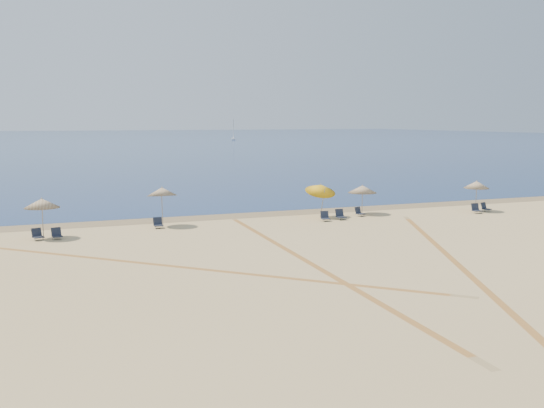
{
  "coord_description": "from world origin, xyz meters",
  "views": [
    {
      "loc": [
        -14.83,
        -18.99,
        6.96
      ],
      "look_at": [
        0.0,
        20.0,
        1.3
      ],
      "focal_mm": 40.78,
      "sensor_mm": 36.0,
      "label": 1
    }
  ],
  "objects_px": {
    "umbrella_1": "(42,203)",
    "chair_4": "(325,217)",
    "umbrella_2": "(162,192)",
    "chair_8": "(485,207)",
    "umbrella_4": "(362,189)",
    "umbrella_5": "(477,185)",
    "umbrella_3": "(321,188)",
    "chair_5": "(340,215)",
    "chair_3": "(158,223)",
    "chair_6": "(359,212)",
    "sailboat_0": "(233,133)",
    "chair_7": "(476,209)",
    "chair_2": "(57,234)",
    "chair_1": "(37,235)"
  },
  "relations": [
    {
      "from": "umbrella_3",
      "to": "chair_5",
      "type": "xyz_separation_m",
      "value": [
        0.9,
        -1.37,
        -1.8
      ]
    },
    {
      "from": "chair_6",
      "to": "umbrella_2",
      "type": "bearing_deg",
      "value": 156.4
    },
    {
      "from": "umbrella_5",
      "to": "chair_2",
      "type": "xyz_separation_m",
      "value": [
        -30.6,
        -0.39,
        -1.77
      ]
    },
    {
      "from": "chair_6",
      "to": "chair_7",
      "type": "distance_m",
      "value": 9.17
    },
    {
      "from": "chair_4",
      "to": "chair_3",
      "type": "bearing_deg",
      "value": -177.31
    },
    {
      "from": "chair_2",
      "to": "sailboat_0",
      "type": "distance_m",
      "value": 187.34
    },
    {
      "from": "chair_2",
      "to": "umbrella_1",
      "type": "bearing_deg",
      "value": 136.87
    },
    {
      "from": "umbrella_2",
      "to": "chair_4",
      "type": "relative_size",
      "value": 3.6
    },
    {
      "from": "umbrella_2",
      "to": "sailboat_0",
      "type": "relative_size",
      "value": 0.35
    },
    {
      "from": "umbrella_5",
      "to": "chair_2",
      "type": "distance_m",
      "value": 30.66
    },
    {
      "from": "umbrella_2",
      "to": "chair_4",
      "type": "height_order",
      "value": "umbrella_2"
    },
    {
      "from": "umbrella_2",
      "to": "chair_1",
      "type": "bearing_deg",
      "value": -164.76
    },
    {
      "from": "chair_3",
      "to": "chair_7",
      "type": "relative_size",
      "value": 0.91
    },
    {
      "from": "umbrella_3",
      "to": "chair_2",
      "type": "relative_size",
      "value": 3.71
    },
    {
      "from": "umbrella_3",
      "to": "chair_6",
      "type": "distance_m",
      "value": 3.48
    },
    {
      "from": "chair_6",
      "to": "sailboat_0",
      "type": "distance_m",
      "value": 179.66
    },
    {
      "from": "umbrella_2",
      "to": "umbrella_5",
      "type": "xyz_separation_m",
      "value": [
        23.88,
        -1.82,
        -0.24
      ]
    },
    {
      "from": "umbrella_2",
      "to": "chair_1",
      "type": "xyz_separation_m",
      "value": [
        -7.79,
        -2.12,
        -2.01
      ]
    },
    {
      "from": "umbrella_2",
      "to": "chair_8",
      "type": "bearing_deg",
      "value": -4.99
    },
    {
      "from": "umbrella_5",
      "to": "chair_5",
      "type": "bearing_deg",
      "value": 179.35
    },
    {
      "from": "chair_6",
      "to": "chair_8",
      "type": "bearing_deg",
      "value": -28.16
    },
    {
      "from": "chair_3",
      "to": "chair_6",
      "type": "relative_size",
      "value": 0.87
    },
    {
      "from": "umbrella_1",
      "to": "chair_4",
      "type": "xyz_separation_m",
      "value": [
        18.45,
        -0.17,
        -1.81
      ]
    },
    {
      "from": "umbrella_1",
      "to": "umbrella_4",
      "type": "bearing_deg",
      "value": 4.48
    },
    {
      "from": "umbrella_5",
      "to": "chair_6",
      "type": "distance_m",
      "value": 9.79
    },
    {
      "from": "chair_3",
      "to": "chair_8",
      "type": "bearing_deg",
      "value": -3.22
    },
    {
      "from": "chair_2",
      "to": "chair_8",
      "type": "height_order",
      "value": "chair_8"
    },
    {
      "from": "umbrella_2",
      "to": "umbrella_5",
      "type": "distance_m",
      "value": 23.95
    },
    {
      "from": "umbrella_1",
      "to": "chair_4",
      "type": "distance_m",
      "value": 18.54
    },
    {
      "from": "chair_6",
      "to": "chair_7",
      "type": "bearing_deg",
      "value": -32.15
    },
    {
      "from": "chair_5",
      "to": "chair_8",
      "type": "xyz_separation_m",
      "value": [
        12.25,
        -0.45,
        -0.02
      ]
    },
    {
      "from": "umbrella_4",
      "to": "chair_3",
      "type": "xyz_separation_m",
      "value": [
        -15.4,
        -0.62,
        -1.57
      ]
    },
    {
      "from": "umbrella_1",
      "to": "chair_7",
      "type": "xyz_separation_m",
      "value": [
        30.75,
        -0.89,
        -1.79
      ]
    },
    {
      "from": "umbrella_2",
      "to": "umbrella_5",
      "type": "height_order",
      "value": "umbrella_2"
    },
    {
      "from": "umbrella_1",
      "to": "chair_3",
      "type": "bearing_deg",
      "value": 9.22
    },
    {
      "from": "chair_3",
      "to": "chair_6",
      "type": "distance_m",
      "value": 14.73
    },
    {
      "from": "umbrella_2",
      "to": "umbrella_1",
      "type": "bearing_deg",
      "value": -166.92
    },
    {
      "from": "umbrella_4",
      "to": "chair_2",
      "type": "xyz_separation_m",
      "value": [
        -21.7,
        -2.24,
        -1.58
      ]
    },
    {
      "from": "umbrella_3",
      "to": "umbrella_1",
      "type": "bearing_deg",
      "value": -175.73
    },
    {
      "from": "umbrella_5",
      "to": "sailboat_0",
      "type": "bearing_deg",
      "value": 78.72
    },
    {
      "from": "chair_5",
      "to": "chair_3",
      "type": "bearing_deg",
      "value": 176.32
    },
    {
      "from": "chair_2",
      "to": "chair_3",
      "type": "distance_m",
      "value": 6.5
    },
    {
      "from": "umbrella_2",
      "to": "umbrella_5",
      "type": "bearing_deg",
      "value": -4.37
    },
    {
      "from": "chair_1",
      "to": "chair_6",
      "type": "relative_size",
      "value": 1.03
    },
    {
      "from": "chair_5",
      "to": "sailboat_0",
      "type": "height_order",
      "value": "sailboat_0"
    },
    {
      "from": "chair_7",
      "to": "sailboat_0",
      "type": "xyz_separation_m",
      "value": [
        35.5,
        175.91,
        1.97
      ]
    },
    {
      "from": "umbrella_3",
      "to": "sailboat_0",
      "type": "relative_size",
      "value": 0.36
    },
    {
      "from": "umbrella_1",
      "to": "chair_5",
      "type": "xyz_separation_m",
      "value": [
        19.74,
        0.04,
        -1.79
      ]
    },
    {
      "from": "umbrella_3",
      "to": "umbrella_4",
      "type": "height_order",
      "value": "umbrella_3"
    },
    {
      "from": "chair_1",
      "to": "chair_7",
      "type": "height_order",
      "value": "chair_7"
    }
  ]
}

